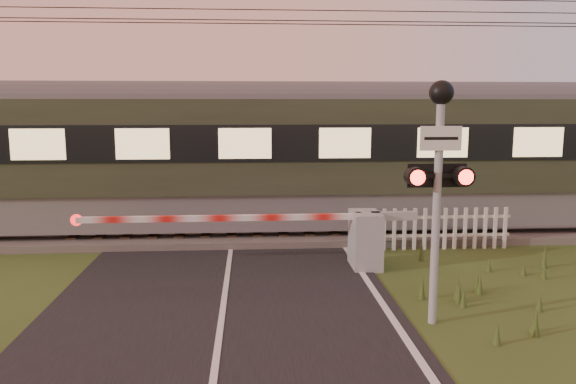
{
  "coord_description": "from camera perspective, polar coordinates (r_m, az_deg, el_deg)",
  "views": [
    {
      "loc": [
        0.5,
        -8.2,
        3.44
      ],
      "look_at": [
        1.26,
        3.2,
        1.65
      ],
      "focal_mm": 35.0,
      "sensor_mm": 36.0,
      "label": 1
    }
  ],
  "objects": [
    {
      "name": "ground",
      "position": [
        8.91,
        -6.92,
        -13.86
      ],
      "size": [
        160.0,
        160.0,
        0.0
      ],
      "primitive_type": "plane",
      "color": "#324119",
      "rests_on": "ground"
    },
    {
      "name": "road",
      "position": [
        8.69,
        -6.89,
        -14.4
      ],
      "size": [
        6.0,
        140.0,
        0.03
      ],
      "color": "black",
      "rests_on": "ground"
    },
    {
      "name": "track_bed",
      "position": [
        15.09,
        -5.62,
        -4.05
      ],
      "size": [
        140.0,
        3.4,
        0.39
      ],
      "color": "#47423D",
      "rests_on": "ground"
    },
    {
      "name": "overhead_wires",
      "position": [
        14.89,
        -5.96,
        17.69
      ],
      "size": [
        120.0,
        0.62,
        0.62
      ],
      "color": "black",
      "rests_on": "ground"
    },
    {
      "name": "boom_gate",
      "position": [
        11.97,
        6.38,
        -4.53
      ],
      "size": [
        7.17,
        0.92,
        1.23
      ],
      "color": "gray",
      "rests_on": "ground"
    },
    {
      "name": "crossing_signal",
      "position": [
        8.83,
        15.06,
        3.22
      ],
      "size": [
        0.97,
        0.37,
        3.79
      ],
      "color": "gray",
      "rests_on": "ground"
    },
    {
      "name": "picket_fence",
      "position": [
        13.88,
        15.18,
        -3.6
      ],
      "size": [
        3.44,
        0.08,
        1.01
      ],
      "color": "silver",
      "rests_on": "ground"
    }
  ]
}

